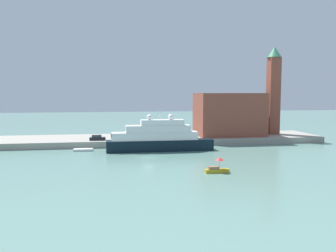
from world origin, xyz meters
TOP-DOWN VIEW (x-y plane):
  - ground at (0.00, 0.00)m, footprint 400.00×400.00m
  - quay_dock at (0.00, 25.23)m, footprint 110.00×18.46m
  - large_yacht at (3.72, 9.22)m, footprint 27.55×3.98m
  - small_motorboat at (11.24, -17.23)m, footprint 4.54×1.57m
  - work_barge at (-15.59, 12.16)m, footprint 4.88×2.00m
  - harbor_building at (27.94, 24.76)m, footprint 20.16×13.20m
  - bell_tower at (42.88, 25.73)m, footprint 4.48×4.48m
  - parked_car at (-12.22, 19.16)m, footprint 4.39×1.71m
  - person_figure at (-8.32, 22.65)m, footprint 0.36×0.36m
  - mooring_bollard at (7.01, 17.56)m, footprint 0.38×0.38m

SIDE VIEW (x-z plane):
  - ground at x=0.00m, z-range 0.00..0.00m
  - work_barge at x=-15.59m, z-range 0.00..0.61m
  - quay_dock at x=0.00m, z-range 0.00..1.80m
  - small_motorboat at x=11.24m, z-range -0.51..2.40m
  - mooring_bollard at x=7.01m, z-range 1.80..2.58m
  - parked_car at x=-12.22m, z-range 1.69..3.19m
  - person_figure at x=-8.32m, z-range 1.74..3.31m
  - large_yacht at x=3.72m, z-range -2.16..8.70m
  - harbor_building at x=27.94m, z-range 1.80..14.92m
  - bell_tower at x=42.88m, z-range 2.75..30.52m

